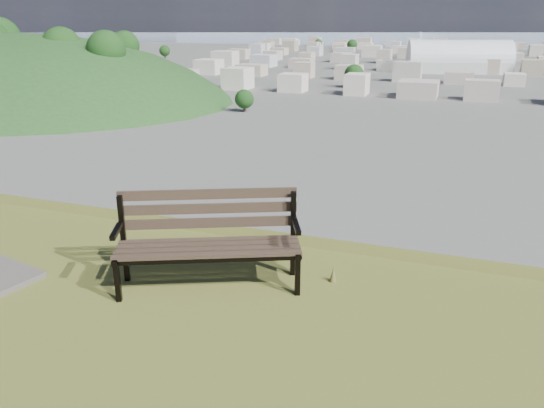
% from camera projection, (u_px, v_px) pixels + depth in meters
% --- Properties ---
extents(park_bench, '(2.02, 1.35, 1.02)m').
position_uv_depth(park_bench, '(208.00, 235.00, 5.68)').
color(park_bench, '#423426').
rests_on(park_bench, hilltop_mesa).
extents(arena, '(55.14, 32.57, 21.80)m').
position_uv_depth(arena, '(458.00, 62.00, 279.24)').
color(arena, silver).
rests_on(arena, ground).
extents(green_wooded_hill, '(176.14, 140.91, 88.07)m').
position_uv_depth(green_wooded_hill, '(25.00, 99.00, 188.61)').
color(green_wooded_hill, '#1F4118').
rests_on(green_wooded_hill, ground).
extents(city_blocks, '(395.00, 361.00, 7.00)m').
position_uv_depth(city_blocks, '(463.00, 55.00, 361.07)').
color(city_blocks, beige).
rests_on(city_blocks, ground).
extents(city_trees, '(406.52, 387.20, 9.98)m').
position_uv_depth(city_trees, '(412.00, 60.00, 302.06)').
color(city_trees, '#2F1E17').
rests_on(city_trees, ground).
extents(bay_water, '(2400.00, 700.00, 0.12)m').
position_uv_depth(bay_water, '(468.00, 36.00, 810.92)').
color(bay_water, '#8799AC').
rests_on(bay_water, ground).
extents(far_hills, '(2050.00, 340.00, 60.00)m').
position_uv_depth(far_hills, '(444.00, 18.00, 1268.14)').
color(far_hills, '#94A6B8').
rests_on(far_hills, ground).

